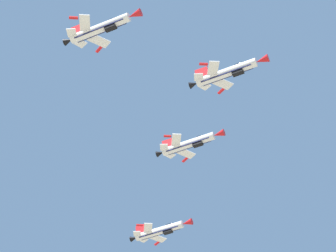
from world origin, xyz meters
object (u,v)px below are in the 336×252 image
at_px(fighter_jet_right_wing, 101,28).
at_px(fighter_jet_left_outer, 160,231).
at_px(fighter_jet_lead, 228,72).
at_px(fighter_jet_left_wing, 189,144).

height_order(fighter_jet_right_wing, fighter_jet_left_outer, fighter_jet_right_wing).
relative_size(fighter_jet_lead, fighter_jet_left_outer, 1.00).
height_order(fighter_jet_left_wing, fighter_jet_right_wing, fighter_jet_left_wing).
height_order(fighter_jet_lead, fighter_jet_left_outer, fighter_jet_lead).
relative_size(fighter_jet_left_wing, fighter_jet_right_wing, 1.00).
relative_size(fighter_jet_right_wing, fighter_jet_left_outer, 1.00).
bearing_deg(fighter_jet_left_wing, fighter_jet_right_wing, -3.66).
height_order(fighter_jet_lead, fighter_jet_right_wing, fighter_jet_right_wing).
bearing_deg(fighter_jet_lead, fighter_jet_right_wing, -46.06).
bearing_deg(fighter_jet_left_outer, fighter_jet_lead, 40.24).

